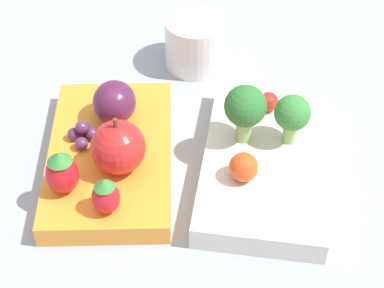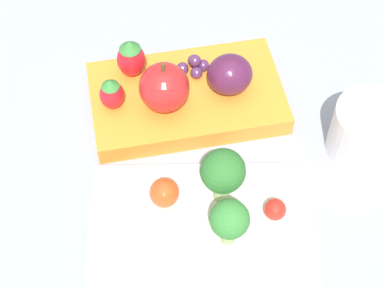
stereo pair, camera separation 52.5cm
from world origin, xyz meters
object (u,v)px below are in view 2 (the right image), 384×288
apple (164,87)px  strawberry_1 (112,93)px  drinking_cup (367,131)px  cherry_tomato_0 (275,209)px  grape_cluster (195,65)px  bento_box_fruit (183,98)px  bento_box_savoury (203,225)px  cherry_tomato_1 (164,193)px  broccoli_floret_0 (230,220)px  broccoli_floret_1 (223,172)px  plum (230,74)px  strawberry_0 (131,58)px

apple → strawberry_1: apple is taller
drinking_cup → cherry_tomato_0: bearing=32.7°
strawberry_1 → grape_cluster: (-0.09, -0.03, -0.01)m
strawberry_1 → grape_cluster: 0.10m
apple → drinking_cup: apple is taller
bento_box_fruit → strawberry_1: 0.08m
bento_box_savoury → strawberry_1: 0.17m
cherry_tomato_1 → grape_cluster: cherry_tomato_1 is taller
apple → strawberry_1: 0.05m
grape_cluster → bento_box_savoury: bearing=82.0°
bento_box_fruit → broccoli_floret_0: broccoli_floret_0 is taller
cherry_tomato_1 → strawberry_1: size_ratio=0.72×
bento_box_savoury → broccoli_floret_0: 0.06m
broccoli_floret_0 → cherry_tomato_0: broccoli_floret_0 is taller
broccoli_floret_1 → cherry_tomato_0: broccoli_floret_1 is taller
bento_box_fruit → cherry_tomato_1: cherry_tomato_1 is taller
strawberry_1 → drinking_cup: (-0.25, 0.08, -0.01)m
cherry_tomato_1 → strawberry_1: bearing=-74.0°
broccoli_floret_1 → apple: size_ratio=1.03×
plum → drinking_cup: size_ratio=0.65×
bento_box_fruit → cherry_tomato_0: size_ratio=9.96×
broccoli_floret_1 → drinking_cup: size_ratio=0.86×
grape_cluster → strawberry_1: bearing=18.9°
cherry_tomato_1 → strawberry_0: (0.01, -0.16, 0.01)m
broccoli_floret_1 → cherry_tomato_0: 0.06m
bento_box_savoury → broccoli_floret_0: size_ratio=4.19×
bento_box_fruit → plum: 0.06m
broccoli_floret_0 → cherry_tomato_0: bearing=-161.2°
broccoli_floret_1 → grape_cluster: bearing=-91.3°
bento_box_savoury → cherry_tomato_0: size_ratio=11.00×
broccoli_floret_1 → cherry_tomato_1: size_ratio=2.26×
bento_box_fruit → drinking_cup: bearing=152.7°
cherry_tomato_0 → cherry_tomato_1: bearing=-18.8°
broccoli_floret_0 → cherry_tomato_0: size_ratio=2.63×
plum → cherry_tomato_1: bearing=54.9°
cherry_tomato_1 → cherry_tomato_0: bearing=161.2°
broccoli_floret_0 → strawberry_1: (0.08, -0.17, -0.02)m
strawberry_0 → grape_cluster: strawberry_0 is taller
apple → strawberry_1: bearing=-8.2°
strawberry_1 → plum: 0.12m
strawberry_0 → strawberry_1: (0.03, 0.04, -0.00)m
bento_box_fruit → apple: bearing=31.2°
apple → grape_cluster: 0.06m
broccoli_floret_1 → strawberry_0: 0.18m
apple → strawberry_0: bearing=-60.2°
bento_box_fruit → broccoli_floret_0: size_ratio=3.79×
broccoli_floret_1 → drinking_cup: (-0.16, -0.04, -0.04)m
bento_box_savoury → drinking_cup: size_ratio=3.09×
grape_cluster → cherry_tomato_0: bearing=102.0°
bento_box_savoury → strawberry_0: bearing=-77.7°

